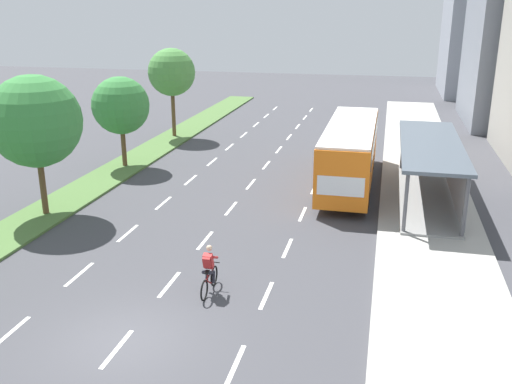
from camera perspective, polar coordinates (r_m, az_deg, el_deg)
The scene contains 13 objects.
ground_plane at distance 17.60m, azimuth -13.13°, elevation -14.31°, with size 140.00×140.00×0.00m, color #424247.
median_strip at distance 37.70m, azimuth -11.36°, elevation 3.58°, with size 2.60×52.00×0.12m, color #4C7038.
sidewalk_right at distance 34.50m, azimuth 16.30°, elevation 1.87°, with size 4.50×52.00×0.15m, color #ADAAA3.
lane_divider_left at distance 34.03m, azimuth -5.46°, elevation 2.19°, with size 0.14×46.63×0.01m.
lane_divider_center at distance 33.11m, azimuth 0.30°, elevation 1.82°, with size 0.14×46.63×0.01m.
lane_divider_right at distance 32.55m, azimuth 6.32°, elevation 1.42°, with size 0.14×46.63×0.01m.
bus_shelter at distance 29.30m, azimuth 17.55°, elevation 2.57°, with size 2.90×11.00×2.86m.
bus at distance 30.95m, azimuth 9.46°, elevation 4.36°, with size 2.54×11.29×3.37m.
cyclist at distance 19.39m, azimuth -4.76°, elevation -7.97°, with size 0.46×1.82×1.71m.
median_tree_second at distance 27.22m, azimuth -21.34°, elevation 6.62°, with size 4.14×4.14×6.41m.
median_tree_third at distance 34.67m, azimuth -13.45°, elevation 8.44°, with size 3.39×3.39×5.35m.
median_tree_fourth at distance 42.34m, azimuth -8.49°, elevation 11.81°, with size 3.42×3.42×6.39m.
building_tall_right at distance 81.29m, azimuth 22.33°, elevation 16.45°, with size 7.69×10.74×17.49m, color slate.
Camera 1 is at (7.05, -13.17, 9.30)m, focal length 39.78 mm.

